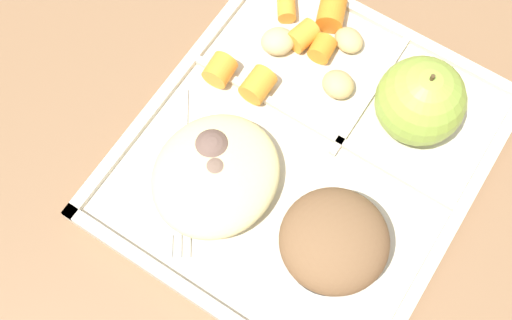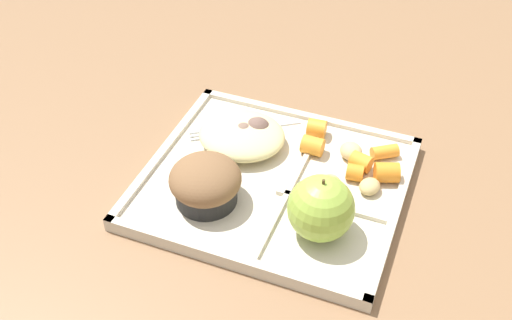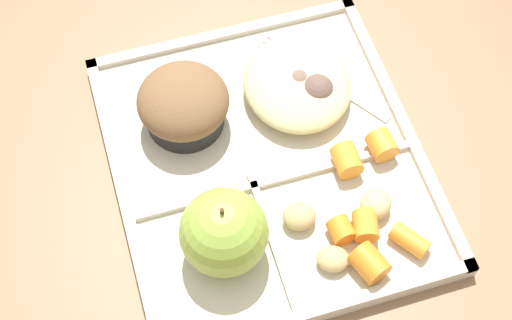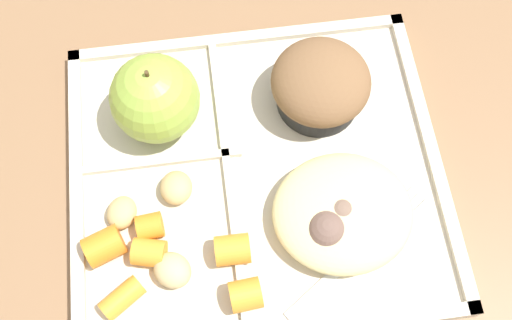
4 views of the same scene
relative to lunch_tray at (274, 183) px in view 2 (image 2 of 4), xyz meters
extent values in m
plane|color=#846042|center=(0.00, 0.00, -0.01)|extent=(6.00, 6.00, 0.00)
cube|color=beige|center=(0.00, 0.00, 0.00)|extent=(0.33, 0.29, 0.01)
cube|color=beige|center=(0.00, -0.14, 0.01)|extent=(0.33, 0.01, 0.01)
cube|color=beige|center=(0.00, 0.14, 0.01)|extent=(0.33, 0.01, 0.01)
cube|color=beige|center=(-0.16, 0.00, 0.01)|extent=(0.01, 0.29, 0.01)
cube|color=beige|center=(0.16, 0.00, 0.01)|extent=(0.01, 0.29, 0.01)
cube|color=beige|center=(-0.03, 0.00, 0.01)|extent=(0.01, 0.27, 0.01)
cube|color=beige|center=(-0.08, 0.02, 0.01)|extent=(0.14, 0.01, 0.01)
sphere|color=#93B742|center=(-0.08, 0.06, 0.04)|extent=(0.08, 0.08, 0.08)
cylinder|color=#4C381E|center=(-0.08, 0.06, 0.08)|extent=(0.00, 0.00, 0.01)
cylinder|color=black|center=(0.07, 0.06, 0.02)|extent=(0.08, 0.08, 0.02)
ellipsoid|color=brown|center=(0.07, 0.06, 0.04)|extent=(0.09, 0.09, 0.05)
cylinder|color=orange|center=(-0.03, -0.07, 0.02)|extent=(0.03, 0.03, 0.03)
cylinder|color=orange|center=(-0.10, -0.04, 0.02)|extent=(0.02, 0.02, 0.02)
cylinder|color=orange|center=(-0.12, -0.10, 0.01)|extent=(0.04, 0.04, 0.02)
cylinder|color=orange|center=(-0.10, -0.06, 0.02)|extent=(0.03, 0.03, 0.02)
cylinder|color=orange|center=(-0.02, -0.11, 0.02)|extent=(0.03, 0.03, 0.03)
cylinder|color=orange|center=(-0.13, -0.05, 0.02)|extent=(0.04, 0.04, 0.03)
ellipsoid|color=tan|center=(-0.08, -0.08, 0.02)|extent=(0.04, 0.04, 0.02)
ellipsoid|color=tan|center=(-0.12, -0.02, 0.01)|extent=(0.03, 0.04, 0.02)
ellipsoid|color=tan|center=(-0.07, -0.01, 0.02)|extent=(0.03, 0.03, 0.02)
ellipsoid|color=beige|center=(0.07, -0.05, 0.02)|extent=(0.12, 0.11, 0.03)
sphere|color=#755B4C|center=(0.06, -0.05, 0.02)|extent=(0.03, 0.03, 0.03)
sphere|color=brown|center=(0.05, -0.07, 0.02)|extent=(0.04, 0.04, 0.04)
cube|color=silver|center=(0.05, -0.10, 0.01)|extent=(0.09, 0.07, 0.00)
cube|color=silver|center=(0.11, -0.06, 0.01)|extent=(0.04, 0.03, 0.00)
cylinder|color=silver|center=(0.14, -0.05, 0.01)|extent=(0.02, 0.01, 0.00)
cylinder|color=silver|center=(0.13, -0.04, 0.01)|extent=(0.02, 0.01, 0.00)
cylinder|color=silver|center=(0.13, -0.04, 0.01)|extent=(0.02, 0.01, 0.00)
camera|label=1|loc=(0.21, 0.08, 0.54)|focal=45.33mm
camera|label=2|loc=(-0.19, 0.56, 0.56)|focal=43.93mm
camera|label=3|loc=(-0.36, 0.12, 0.66)|focal=54.39mm
camera|label=4|loc=(-0.03, -0.19, 0.50)|focal=41.70mm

